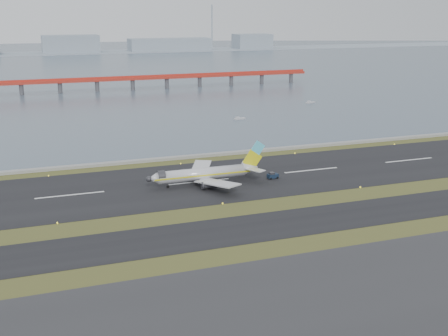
{
  "coord_description": "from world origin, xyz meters",
  "views": [
    {
      "loc": [
        -49.62,
        -133.61,
        52.87
      ],
      "look_at": [
        5.55,
        22.0,
        6.24
      ],
      "focal_mm": 45.0,
      "sensor_mm": 36.0,
      "label": 1
    }
  ],
  "objects": [
    {
      "name": "airliner",
      "position": [
        1.51,
        27.1,
        3.46
      ],
      "size": [
        38.52,
        32.89,
        12.8
      ],
      "color": "silver",
      "rests_on": "ground"
    },
    {
      "name": "red_pier",
      "position": [
        20.0,
        250.0,
        7.28
      ],
      "size": [
        260.0,
        5.0,
        10.2
      ],
      "color": "red",
      "rests_on": "ground"
    },
    {
      "name": "far_shoreline",
      "position": [
        13.62,
        620.0,
        6.07
      ],
      "size": [
        1400.0,
        80.0,
        60.5
      ],
      "color": "#8E9CA8",
      "rests_on": "ground"
    },
    {
      "name": "workboat_near",
      "position": [
        50.02,
        124.66,
        0.46
      ],
      "size": [
        6.32,
        3.2,
        1.47
      ],
      "rotation": [
        0.0,
        0.0,
        0.23
      ],
      "color": "#B5B5BA",
      "rests_on": "ground"
    },
    {
      "name": "runway_strip",
      "position": [
        0.0,
        30.0,
        0.05
      ],
      "size": [
        1000.0,
        45.0,
        0.1
      ],
      "primitive_type": "cube",
      "color": "black",
      "rests_on": "ground"
    },
    {
      "name": "seawall",
      "position": [
        0.0,
        60.0,
        0.5
      ],
      "size": [
        1000.0,
        2.5,
        1.0
      ],
      "primitive_type": "cube",
      "color": "gray",
      "rests_on": "ground"
    },
    {
      "name": "workboat_far",
      "position": [
        107.53,
        157.97,
        0.48
      ],
      "size": [
        6.58,
        4.18,
        1.53
      ],
      "rotation": [
        0.0,
        0.0,
        0.38
      ],
      "color": "#B5B5BA",
      "rests_on": "ground"
    },
    {
      "name": "apron_strip",
      "position": [
        0.0,
        -55.0,
        0.05
      ],
      "size": [
        1000.0,
        50.0,
        0.1
      ],
      "primitive_type": "cube",
      "color": "#2D2D2F",
      "rests_on": "ground"
    },
    {
      "name": "pushback_tug",
      "position": [
        23.51,
        25.43,
        1.08
      ],
      "size": [
        3.67,
        2.4,
        2.22
      ],
      "rotation": [
        0.0,
        0.0,
        0.11
      ],
      "color": "#142237",
      "rests_on": "ground"
    },
    {
      "name": "ground",
      "position": [
        0.0,
        0.0,
        0.0
      ],
      "size": [
        1000.0,
        1000.0,
        0.0
      ],
      "primitive_type": "plane",
      "color": "#334719",
      "rests_on": "ground"
    },
    {
      "name": "taxiway_strip",
      "position": [
        0.0,
        -12.0,
        0.05
      ],
      "size": [
        1000.0,
        18.0,
        0.1
      ],
      "primitive_type": "cube",
      "color": "black",
      "rests_on": "ground"
    },
    {
      "name": "bay_water",
      "position": [
        0.0,
        460.0,
        0.0
      ],
      "size": [
        1400.0,
        800.0,
        1.3
      ],
      "primitive_type": "cube",
      "color": "#485767",
      "rests_on": "ground"
    }
  ]
}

